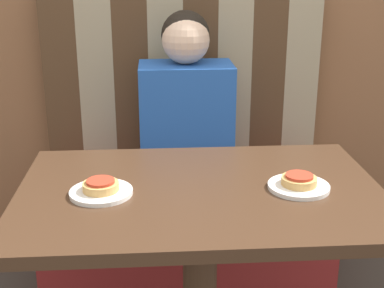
{
  "coord_description": "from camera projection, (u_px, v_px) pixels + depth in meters",
  "views": [
    {
      "loc": [
        -0.12,
        -1.35,
        1.32
      ],
      "look_at": [
        0.0,
        0.33,
        0.73
      ],
      "focal_mm": 50.0,
      "sensor_mm": 36.0,
      "label": 1
    }
  ],
  "objects": [
    {
      "name": "booth_seat",
      "position": [
        187.0,
        231.0,
        2.27
      ],
      "size": [
        1.16,
        0.51,
        0.46
      ],
      "color": "maroon",
      "rests_on": "ground_plane"
    },
    {
      "name": "booth_backrest",
      "position": [
        183.0,
        78.0,
        2.28
      ],
      "size": [
        1.16,
        0.06,
        0.77
      ],
      "color": "#4C331E",
      "rests_on": "booth_seat"
    },
    {
      "name": "dining_table",
      "position": [
        200.0,
        220.0,
        1.51
      ],
      "size": [
        1.01,
        0.67,
        0.72
      ],
      "color": "#422B1C",
      "rests_on": "ground_plane"
    },
    {
      "name": "person",
      "position": [
        186.0,
        105.0,
        2.09
      ],
      "size": [
        0.36,
        0.23,
        0.68
      ],
      "color": "#2356B2",
      "rests_on": "booth_seat"
    },
    {
      "name": "plate_left",
      "position": [
        101.0,
        192.0,
        1.44
      ],
      "size": [
        0.17,
        0.17,
        0.01
      ],
      "color": "white",
      "rests_on": "dining_table"
    },
    {
      "name": "plate_right",
      "position": [
        299.0,
        187.0,
        1.47
      ],
      "size": [
        0.17,
        0.17,
        0.01
      ],
      "color": "white",
      "rests_on": "dining_table"
    },
    {
      "name": "pizza_left",
      "position": [
        101.0,
        186.0,
        1.43
      ],
      "size": [
        0.1,
        0.1,
        0.03
      ],
      "color": "tan",
      "rests_on": "plate_left"
    },
    {
      "name": "pizza_right",
      "position": [
        299.0,
        180.0,
        1.47
      ],
      "size": [
        0.1,
        0.1,
        0.03
      ],
      "color": "tan",
      "rests_on": "plate_right"
    }
  ]
}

